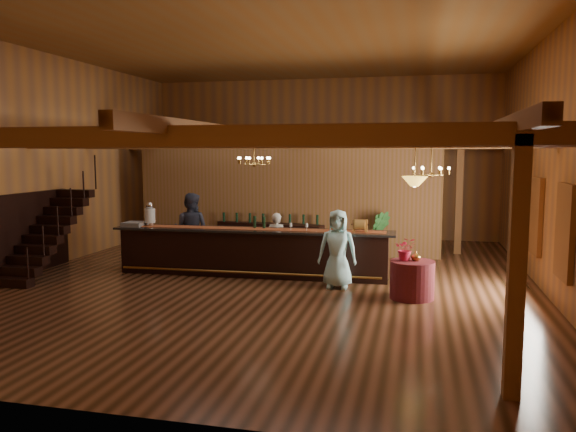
% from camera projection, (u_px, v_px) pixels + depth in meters
% --- Properties ---
extents(floor, '(14.00, 14.00, 0.00)m').
position_uv_depth(floor, '(271.00, 279.00, 13.20)').
color(floor, brown).
rests_on(floor, ground).
extents(ceiling, '(14.00, 14.00, 0.00)m').
position_uv_depth(ceiling, '(270.00, 39.00, 12.57)').
color(ceiling, brown).
rests_on(ceiling, wall_back).
extents(wall_back, '(12.00, 0.10, 5.50)m').
position_uv_depth(wall_back, '(321.00, 158.00, 19.66)').
color(wall_back, '#A96A30').
rests_on(wall_back, floor).
extents(wall_front, '(12.00, 0.10, 5.50)m').
position_uv_depth(wall_front, '(105.00, 174.00, 6.11)').
color(wall_front, '#A96A30').
rests_on(wall_front, floor).
extents(wall_left, '(0.10, 14.00, 5.50)m').
position_uv_depth(wall_left, '(42.00, 161.00, 14.23)').
color(wall_left, '#A96A30').
rests_on(wall_left, floor).
extents(wall_right, '(0.10, 14.00, 5.50)m').
position_uv_depth(wall_right, '(552.00, 163.00, 11.54)').
color(wall_right, '#A96A30').
rests_on(wall_right, floor).
extents(beam_grid, '(11.90, 13.90, 0.39)m').
position_uv_depth(beam_grid, '(276.00, 141.00, 13.32)').
color(beam_grid, brown).
rests_on(beam_grid, wall_left).
extents(support_posts, '(9.20, 10.20, 3.20)m').
position_uv_depth(support_posts, '(265.00, 214.00, 12.53)').
color(support_posts, brown).
rests_on(support_posts, floor).
extents(partition_wall, '(9.00, 0.18, 3.10)m').
position_uv_depth(partition_wall, '(284.00, 201.00, 16.52)').
color(partition_wall, brown).
rests_on(partition_wall, floor).
extents(window_right_front, '(0.12, 1.05, 1.75)m').
position_uv_depth(window_right_front, '(566.00, 232.00, 10.14)').
color(window_right_front, white).
rests_on(window_right_front, wall_right).
extents(window_right_back, '(0.12, 1.05, 1.75)m').
position_uv_depth(window_right_back, '(536.00, 216.00, 12.65)').
color(window_right_back, white).
rests_on(window_right_back, wall_right).
extents(staircase, '(1.00, 2.80, 2.00)m').
position_uv_depth(staircase, '(46.00, 234.00, 13.60)').
color(staircase, black).
rests_on(staircase, floor).
extents(backroom_boxes, '(4.10, 0.60, 1.10)m').
position_uv_depth(backroom_boxes, '(305.00, 226.00, 18.53)').
color(backroom_boxes, black).
rests_on(backroom_boxes, floor).
extents(tasting_bar, '(6.85, 1.09, 1.15)m').
position_uv_depth(tasting_bar, '(252.00, 252.00, 13.57)').
color(tasting_bar, black).
rests_on(tasting_bar, floor).
extents(beverage_dispenser, '(0.26, 0.26, 0.60)m').
position_uv_depth(beverage_dispenser, '(150.00, 214.00, 14.04)').
color(beverage_dispenser, silver).
rests_on(beverage_dispenser, tasting_bar).
extents(glass_rack_tray, '(0.50, 0.50, 0.10)m').
position_uv_depth(glass_rack_tray, '(134.00, 224.00, 14.03)').
color(glass_rack_tray, gray).
rests_on(glass_rack_tray, tasting_bar).
extents(raffle_drum, '(0.34, 0.24, 0.30)m').
position_uv_depth(raffle_drum, '(360.00, 225.00, 12.93)').
color(raffle_drum, brown).
rests_on(raffle_drum, tasting_bar).
extents(bar_bottle_0, '(0.07, 0.07, 0.30)m').
position_uv_depth(bar_bottle_0, '(255.00, 222.00, 13.61)').
color(bar_bottle_0, black).
rests_on(bar_bottle_0, tasting_bar).
extents(bar_bottle_1, '(0.07, 0.07, 0.30)m').
position_uv_depth(bar_bottle_1, '(264.00, 222.00, 13.56)').
color(bar_bottle_1, black).
rests_on(bar_bottle_1, tasting_bar).
extents(backbar_shelf, '(3.27, 1.05, 0.91)m').
position_uv_depth(backbar_shelf, '(270.00, 238.00, 16.47)').
color(backbar_shelf, black).
rests_on(backbar_shelf, floor).
extents(round_table, '(0.90, 0.90, 0.78)m').
position_uv_depth(round_table, '(412.00, 280.00, 11.46)').
color(round_table, '#531716').
rests_on(round_table, floor).
extents(chandelier_left, '(0.80, 0.80, 0.57)m').
position_uv_depth(chandelier_left, '(254.00, 160.00, 13.42)').
color(chandelier_left, '#A37833').
rests_on(chandelier_left, beam_grid).
extents(chandelier_right, '(0.80, 0.80, 0.78)m').
position_uv_depth(chandelier_right, '(431.00, 170.00, 12.50)').
color(chandelier_right, '#A37833').
rests_on(chandelier_right, beam_grid).
extents(pendant_lamp, '(0.52, 0.52, 0.90)m').
position_uv_depth(pendant_lamp, '(415.00, 181.00, 11.23)').
color(pendant_lamp, '#A37833').
rests_on(pendant_lamp, beam_grid).
extents(bartender, '(0.53, 0.35, 1.45)m').
position_uv_depth(bartender, '(276.00, 241.00, 14.28)').
color(bartender, silver).
rests_on(bartender, floor).
extents(staff_second, '(0.94, 0.73, 1.93)m').
position_uv_depth(staff_second, '(191.00, 230.00, 14.56)').
color(staff_second, '#2A2D3D').
rests_on(staff_second, floor).
extents(guest, '(0.86, 0.57, 1.73)m').
position_uv_depth(guest, '(338.00, 249.00, 12.31)').
color(guest, '#ABEDF2').
rests_on(guest, floor).
extents(floor_plant, '(0.86, 0.76, 1.35)m').
position_uv_depth(floor_plant, '(377.00, 235.00, 15.68)').
color(floor_plant, '#286529').
rests_on(floor_plant, floor).
extents(table_flowers, '(0.45, 0.40, 0.48)m').
position_uv_depth(table_flowers, '(406.00, 249.00, 11.45)').
color(table_flowers, '#BE1838').
rests_on(table_flowers, round_table).
extents(table_vase, '(0.19, 0.19, 0.31)m').
position_uv_depth(table_vase, '(416.00, 253.00, 11.42)').
color(table_vase, '#A37833').
rests_on(table_vase, round_table).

